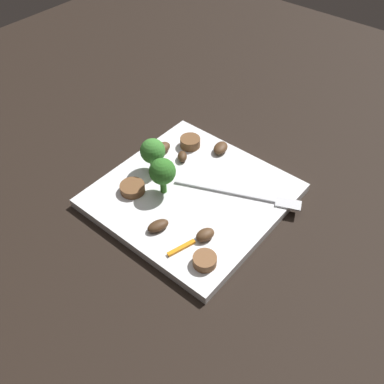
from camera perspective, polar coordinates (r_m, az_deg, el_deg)
name	(u,v)px	position (r m, az deg, el deg)	size (l,w,h in m)	color
ground_plane	(192,199)	(0.62, 0.00, -0.89)	(1.40, 1.40, 0.00)	black
plate	(192,195)	(0.61, 0.00, -0.45)	(0.24, 0.24, 0.01)	white
fork	(246,195)	(0.61, 7.23, -0.45)	(0.17, 0.08, 0.00)	silver
broccoli_floret_0	(162,172)	(0.58, -3.94, 2.67)	(0.04, 0.04, 0.06)	#347525
broccoli_floret_1	(154,151)	(0.62, -5.12, 5.44)	(0.04, 0.04, 0.05)	#408630
sausage_slice_0	(132,188)	(0.61, -7.91, 0.52)	(0.04, 0.04, 0.01)	brown
sausage_slice_1	(205,260)	(0.52, 1.70, -9.06)	(0.03, 0.03, 0.01)	brown
sausage_slice_2	(190,142)	(0.68, -0.25, 6.63)	(0.03, 0.03, 0.01)	brown
mushroom_0	(205,235)	(0.55, 1.76, -5.67)	(0.03, 0.02, 0.01)	#4C331E
mushroom_1	(182,156)	(0.65, -1.30, 4.74)	(0.02, 0.01, 0.01)	#422B19
mushroom_2	(158,226)	(0.56, -4.53, -4.48)	(0.03, 0.02, 0.01)	#422B19
mushroom_3	(221,148)	(0.67, 3.81, 5.86)	(0.03, 0.02, 0.01)	#4C331E
mushroom_4	(162,148)	(0.67, -4.04, 5.82)	(0.03, 0.02, 0.01)	#4C331E
pepper_strip_1	(181,248)	(0.54, -1.43, -7.42)	(0.04, 0.01, 0.00)	orange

